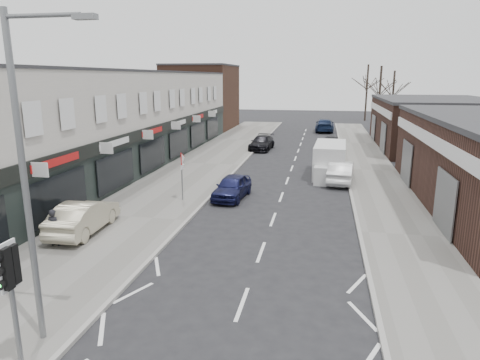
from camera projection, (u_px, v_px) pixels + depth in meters
The scene contains 20 objects.
ground at pixel (228, 343), 10.96m from camera, with size 160.00×160.00×0.00m, color black.
pavement_left at pixel (205, 164), 33.19m from camera, with size 5.50×64.00×0.12m, color slate.
pavement_right at pixel (372, 171), 30.87m from camera, with size 3.50×64.00×0.12m, color slate.
shop_terrace_left at pixel (105, 121), 31.23m from camera, with size 8.00×41.00×7.10m, color #BBB5AA.
brick_block_far at pixel (202, 98), 55.46m from camera, with size 8.00×10.00×8.00m, color #4A2B1F.
right_unit_far at pixel (434, 125), 40.55m from camera, with size 10.00×16.00×4.50m, color #3B221A.
tree_far_a at pixel (377, 130), 55.09m from camera, with size 3.60×3.60×8.00m, color #382D26, non-canonical shape.
tree_far_b at pixel (390, 125), 60.35m from camera, with size 3.60×3.60×7.50m, color #382D26, non-canonical shape.
tree_far_c at pixel (365, 121), 66.63m from camera, with size 3.60×3.60×8.50m, color #382D26, non-canonical shape.
traffic_light at pixel (9, 277), 9.28m from camera, with size 0.28×0.60×3.10m.
street_lamp at pixel (29, 167), 9.95m from camera, with size 2.23×0.22×8.00m.
warning_sign at pixel (182, 162), 22.85m from camera, with size 0.12×0.80×2.70m.
white_van at pixel (330, 161), 29.21m from camera, with size 2.24×5.82×2.23m.
sedan_on_pavement at pixel (84, 216), 18.37m from camera, with size 1.47×4.22×1.39m, color #B0A78D.
pedestrian at pixel (54, 228), 16.85m from camera, with size 0.55×0.36×1.50m, color black.
parked_car_left_a at pixel (232, 187), 23.95m from camera, with size 1.54×3.83×1.31m, color #13163E.
parked_car_left_b at pixel (262, 143), 39.95m from camera, with size 1.83×4.51×1.31m, color black.
parked_car_right_a at pixel (341, 172), 27.49m from camera, with size 1.50×4.29×1.41m, color silver.
parked_car_right_b at pixel (331, 143), 39.70m from camera, with size 1.68×4.17×1.42m, color black.
parked_car_right_c at pixel (325, 125), 53.23m from camera, with size 2.22×5.45×1.58m, color #121E3A.
Camera 1 is at (2.16, -9.43, 6.65)m, focal length 32.00 mm.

